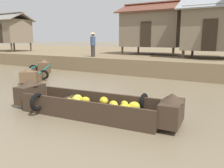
{
  "coord_description": "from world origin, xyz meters",
  "views": [
    {
      "loc": [
        3.79,
        0.71,
        2.12
      ],
      "look_at": [
        -0.05,
        7.16,
        0.65
      ],
      "focal_mm": 36.68,
      "sensor_mm": 36.0,
      "label": 1
    }
  ],
  "objects_px": {
    "stilt_house_mid_left": "(154,28)",
    "stilt_house_mid_right": "(214,28)",
    "vendor_person": "(93,43)",
    "banana_boat": "(92,105)",
    "stilt_house_left": "(12,31)",
    "cargo_boat_upstream": "(38,72)"
  },
  "relations": [
    {
      "from": "stilt_house_mid_left",
      "to": "stilt_house_mid_right",
      "type": "relative_size",
      "value": 1.27
    },
    {
      "from": "banana_boat",
      "to": "stilt_house_mid_left",
      "type": "relative_size",
      "value": 1.0
    },
    {
      "from": "cargo_boat_upstream",
      "to": "stilt_house_mid_left",
      "type": "bearing_deg",
      "value": 65.79
    },
    {
      "from": "cargo_boat_upstream",
      "to": "stilt_house_mid_right",
      "type": "xyz_separation_m",
      "value": [
        8.23,
        6.8,
        2.55
      ]
    },
    {
      "from": "stilt_house_left",
      "to": "stilt_house_mid_left",
      "type": "distance_m",
      "value": 14.15
    },
    {
      "from": "vendor_person",
      "to": "stilt_house_left",
      "type": "bearing_deg",
      "value": 169.83
    },
    {
      "from": "stilt_house_mid_left",
      "to": "banana_boat",
      "type": "bearing_deg",
      "value": -76.94
    },
    {
      "from": "banana_boat",
      "to": "stilt_house_mid_right",
      "type": "xyz_separation_m",
      "value": [
        1.62,
        10.71,
        2.53
      ]
    },
    {
      "from": "banana_boat",
      "to": "stilt_house_left",
      "type": "height_order",
      "value": "stilt_house_left"
    },
    {
      "from": "stilt_house_mid_left",
      "to": "cargo_boat_upstream",
      "type": "bearing_deg",
      "value": -114.21
    },
    {
      "from": "stilt_house_left",
      "to": "stilt_house_mid_left",
      "type": "height_order",
      "value": "stilt_house_mid_left"
    },
    {
      "from": "stilt_house_mid_left",
      "to": "stilt_house_mid_right",
      "type": "distance_m",
      "value": 4.74
    },
    {
      "from": "vendor_person",
      "to": "banana_boat",
      "type": "bearing_deg",
      "value": -54.79
    },
    {
      "from": "stilt_house_left",
      "to": "stilt_house_mid_left",
      "type": "relative_size",
      "value": 0.74
    },
    {
      "from": "stilt_house_mid_left",
      "to": "vendor_person",
      "type": "height_order",
      "value": "stilt_house_mid_left"
    },
    {
      "from": "stilt_house_mid_left",
      "to": "vendor_person",
      "type": "relative_size",
      "value": 3.06
    },
    {
      "from": "stilt_house_mid_left",
      "to": "stilt_house_mid_right",
      "type": "bearing_deg",
      "value": -19.4
    },
    {
      "from": "stilt_house_left",
      "to": "vendor_person",
      "type": "bearing_deg",
      "value": -10.17
    },
    {
      "from": "cargo_boat_upstream",
      "to": "stilt_house_mid_left",
      "type": "distance_m",
      "value": 9.56
    },
    {
      "from": "stilt_house_mid_left",
      "to": "stilt_house_left",
      "type": "bearing_deg",
      "value": -169.96
    },
    {
      "from": "cargo_boat_upstream",
      "to": "vendor_person",
      "type": "bearing_deg",
      "value": 73.99
    },
    {
      "from": "banana_boat",
      "to": "stilt_house_mid_left",
      "type": "bearing_deg",
      "value": 103.06
    }
  ]
}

